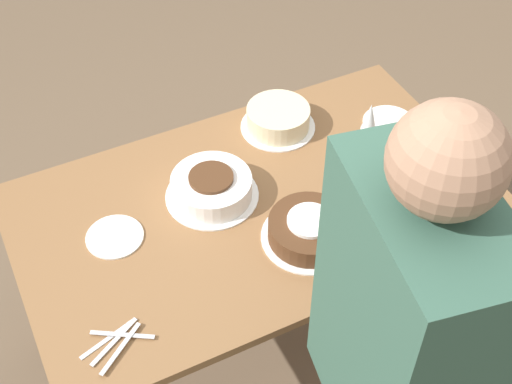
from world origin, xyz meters
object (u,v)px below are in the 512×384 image
at_px(wine_glass_far, 390,153).
at_px(wine_glass_near, 370,119).
at_px(cake_back_decorated, 278,119).
at_px(cake_front_chocolate, 309,230).
at_px(cake_center_white, 212,187).
at_px(person_cutting, 393,362).

bearing_deg(wine_glass_far, wine_glass_near, 76.54).
relative_size(cake_back_decorated, wine_glass_near, 1.33).
bearing_deg(cake_back_decorated, cake_front_chocolate, -107.00).
height_order(wine_glass_near, wine_glass_far, wine_glass_far).
bearing_deg(wine_glass_near, cake_center_white, 176.90).
height_order(cake_center_white, wine_glass_near, wine_glass_near).
relative_size(cake_center_white, cake_front_chocolate, 1.03).
bearing_deg(cake_front_chocolate, cake_back_decorated, 73.00).
distance_m(cake_center_white, person_cutting, 0.89).
xyz_separation_m(cake_front_chocolate, cake_back_decorated, (0.14, 0.47, 0.00)).
height_order(cake_center_white, person_cutting, person_cutting).
xyz_separation_m(cake_front_chocolate, person_cutting, (-0.14, -0.57, 0.25)).
height_order(wine_glass_near, person_cutting, person_cutting).
relative_size(cake_center_white, person_cutting, 0.17).
relative_size(cake_center_white, wine_glass_far, 1.37).
distance_m(cake_center_white, cake_front_chocolate, 0.33).
height_order(cake_front_chocolate, wine_glass_near, wine_glass_near).
bearing_deg(cake_back_decorated, wine_glass_near, -47.44).
relative_size(cake_back_decorated, person_cutting, 0.15).
height_order(wine_glass_far, person_cutting, person_cutting).
xyz_separation_m(cake_back_decorated, wine_glass_far, (0.17, -0.40, 0.11)).
bearing_deg(cake_back_decorated, person_cutting, -105.00).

